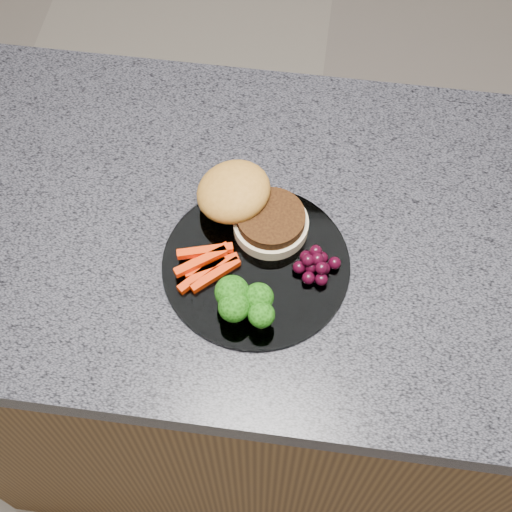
{
  "coord_description": "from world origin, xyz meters",
  "views": [
    {
      "loc": [
        0.01,
        -0.55,
        1.76
      ],
      "look_at": [
        -0.06,
        -0.07,
        0.93
      ],
      "focal_mm": 50.0,
      "sensor_mm": 36.0,
      "label": 1
    }
  ],
  "objects": [
    {
      "name": "grape_bunch",
      "position": [
        0.03,
        -0.07,
        0.92
      ],
      "size": [
        0.07,
        0.05,
        0.03
      ],
      "rotation": [
        0.0,
        0.0,
        -0.21
      ],
      "color": "black",
      "rests_on": "plate"
    },
    {
      "name": "burger",
      "position": [
        -0.08,
        0.01,
        0.93
      ],
      "size": [
        0.18,
        0.15,
        0.06
      ],
      "rotation": [
        0.0,
        0.0,
        -0.14
      ],
      "color": "beige",
      "rests_on": "plate"
    },
    {
      "name": "carrot_sticks",
      "position": [
        -0.12,
        -0.08,
        0.91
      ],
      "size": [
        0.09,
        0.09,
        0.02
      ],
      "rotation": [
        0.0,
        0.0,
        0.37
      ],
      "color": "red",
      "rests_on": "plate"
    },
    {
      "name": "island_cabinet",
      "position": [
        0.0,
        0.0,
        0.43
      ],
      "size": [
        1.2,
        0.6,
        0.86
      ],
      "primitive_type": "cube",
      "color": "brown",
      "rests_on": "ground"
    },
    {
      "name": "broccoli",
      "position": [
        -0.06,
        -0.14,
        0.94
      ],
      "size": [
        0.08,
        0.07,
        0.05
      ],
      "rotation": [
        0.0,
        0.0,
        -0.26
      ],
      "color": "#5B8F34",
      "rests_on": "plate"
    },
    {
      "name": "plate",
      "position": [
        -0.06,
        -0.07,
        0.9
      ],
      "size": [
        0.26,
        0.26,
        0.01
      ],
      "primitive_type": "cylinder",
      "color": "white",
      "rests_on": "countertop"
    },
    {
      "name": "countertop",
      "position": [
        0.0,
        0.0,
        0.88
      ],
      "size": [
        1.2,
        0.6,
        0.04
      ],
      "primitive_type": "cube",
      "color": "#484751",
      "rests_on": "island_cabinet"
    }
  ]
}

